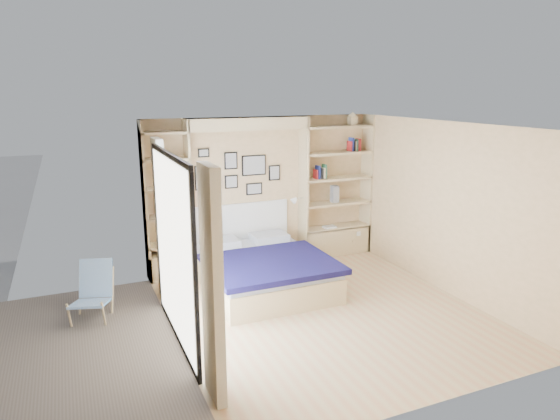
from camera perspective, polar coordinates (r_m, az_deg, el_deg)
name	(u,v)px	position (r m, az deg, el deg)	size (l,w,h in m)	color
ground	(323,311)	(6.95, 4.90, -11.41)	(4.50, 4.50, 0.00)	tan
room_shell	(256,212)	(7.75, -2.77, -0.25)	(4.50, 4.50, 4.50)	tan
bed	(262,269)	(7.61, -2.08, -6.78)	(1.80, 2.23, 1.07)	beige
photo_gallery	(237,172)	(8.27, -4.95, 4.34)	(1.48, 0.02, 0.82)	black
reading_lamps	(251,204)	(8.21, -3.38, 0.71)	(1.92, 0.12, 0.15)	silver
shelf_decor	(324,163)	(8.72, 5.01, 5.38)	(3.50, 0.23, 2.03)	#A51E1E
deck	(29,368)	(6.29, -26.75, -15.79)	(3.20, 4.00, 0.05)	#736355
deck_chair	(93,291)	(7.07, -20.59, -8.71)	(0.65, 0.84, 0.75)	tan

